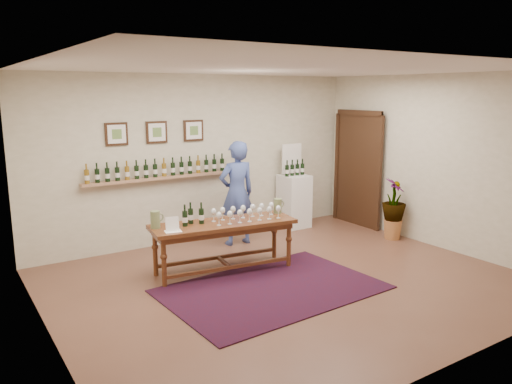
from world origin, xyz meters
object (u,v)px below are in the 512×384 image
display_pedestal (294,201)px  person (237,193)px  potted_plant (394,209)px  tasting_table (223,229)px

display_pedestal → person: person is taller
person → display_pedestal: bearing=-163.6°
display_pedestal → potted_plant: size_ratio=1.08×
tasting_table → potted_plant: (3.24, -0.21, -0.08)m
display_pedestal → potted_plant: 1.84m
display_pedestal → potted_plant: display_pedestal is taller
tasting_table → display_pedestal: (2.29, 1.36, -0.12)m
tasting_table → display_pedestal: display_pedestal is taller
display_pedestal → potted_plant: bearing=-58.9°
display_pedestal → tasting_table: bearing=-149.2°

